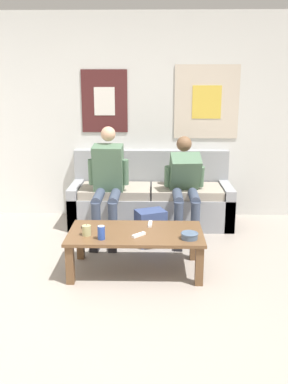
{
  "coord_description": "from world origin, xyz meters",
  "views": [
    {
      "loc": [
        0.22,
        -2.88,
        1.76
      ],
      "look_at": [
        0.13,
        1.34,
        0.64
      ],
      "focal_mm": 40.0,
      "sensor_mm": 36.0,
      "label": 1
    }
  ],
  "objects_px": {
    "backpack": "(151,228)",
    "pillar_candle": "(87,230)",
    "drink_can_blue": "(101,233)",
    "couch": "(151,200)",
    "game_controller_near_right": "(150,224)",
    "ceramic_bowl": "(190,235)",
    "cell_phone": "(86,229)",
    "coffee_table": "(136,238)",
    "person_seated_adult": "(108,179)",
    "game_controller_near_left": "(139,235)",
    "person_seated_teen": "(185,183)"
  },
  "relations": [
    {
      "from": "person_seated_adult",
      "to": "drink_can_blue",
      "type": "relative_size",
      "value": 9.92
    },
    {
      "from": "coffee_table",
      "to": "drink_can_blue",
      "type": "xyz_separation_m",
      "value": [
        -0.29,
        -0.19,
        0.12
      ]
    },
    {
      "from": "drink_can_blue",
      "to": "pillar_candle",
      "type": "bearing_deg",
      "value": 147.46
    },
    {
      "from": "couch",
      "to": "game_controller_near_left",
      "type": "xyz_separation_m",
      "value": [
        -0.1,
        -1.51,
        0.11
      ]
    },
    {
      "from": "person_seated_adult",
      "to": "drink_can_blue",
      "type": "bearing_deg",
      "value": -86.84
    },
    {
      "from": "couch",
      "to": "drink_can_blue",
      "type": "distance_m",
      "value": 1.66
    },
    {
      "from": "drink_can_blue",
      "to": "person_seated_teen",
      "type": "bearing_deg",
      "value": 56.7
    },
    {
      "from": "ceramic_bowl",
      "to": "pillar_candle",
      "type": "relative_size",
      "value": 1.46
    },
    {
      "from": "couch",
      "to": "ceramic_bowl",
      "type": "height_order",
      "value": "couch"
    },
    {
      "from": "person_seated_adult",
      "to": "game_controller_near_left",
      "type": "bearing_deg",
      "value": -70.34
    },
    {
      "from": "pillar_candle",
      "to": "game_controller_near_right",
      "type": "height_order",
      "value": "pillar_candle"
    },
    {
      "from": "person_seated_adult",
      "to": "pillar_candle",
      "type": "relative_size",
      "value": 11.63
    },
    {
      "from": "game_controller_near_right",
      "to": "cell_phone",
      "type": "xyz_separation_m",
      "value": [
        -0.6,
        -0.14,
        -0.01
      ]
    },
    {
      "from": "drink_can_blue",
      "to": "game_controller_near_left",
      "type": "height_order",
      "value": "drink_can_blue"
    },
    {
      "from": "couch",
      "to": "person_seated_teen",
      "type": "bearing_deg",
      "value": -41.92
    },
    {
      "from": "coffee_table",
      "to": "person_seated_adult",
      "type": "height_order",
      "value": "person_seated_adult"
    },
    {
      "from": "person_seated_adult",
      "to": "ceramic_bowl",
      "type": "relative_size",
      "value": 7.97
    },
    {
      "from": "drink_can_blue",
      "to": "game_controller_near_left",
      "type": "distance_m",
      "value": 0.34
    },
    {
      "from": "cell_phone",
      "to": "ceramic_bowl",
      "type": "bearing_deg",
      "value": -12.99
    },
    {
      "from": "person_seated_teen",
      "to": "game_controller_near_left",
      "type": "distance_m",
      "value": 1.28
    },
    {
      "from": "coffee_table",
      "to": "person_seated_adult",
      "type": "xyz_separation_m",
      "value": [
        -0.36,
        0.99,
        0.32
      ]
    },
    {
      "from": "person_seated_adult",
      "to": "game_controller_near_left",
      "type": "distance_m",
      "value": 1.19
    },
    {
      "from": "pillar_candle",
      "to": "cell_phone",
      "type": "bearing_deg",
      "value": 100.88
    },
    {
      "from": "drink_can_blue",
      "to": "couch",
      "type": "bearing_deg",
      "value": 75.06
    },
    {
      "from": "pillar_candle",
      "to": "person_seated_adult",
      "type": "bearing_deg",
      "value": 85.84
    },
    {
      "from": "person_seated_adult",
      "to": "backpack",
      "type": "bearing_deg",
      "value": -33.49
    },
    {
      "from": "coffee_table",
      "to": "pillar_candle",
      "type": "relative_size",
      "value": 11.75
    },
    {
      "from": "drink_can_blue",
      "to": "game_controller_near_right",
      "type": "relative_size",
      "value": 0.85
    },
    {
      "from": "couch",
      "to": "person_seated_teen",
      "type": "height_order",
      "value": "person_seated_teen"
    },
    {
      "from": "couch",
      "to": "coffee_table",
      "type": "bearing_deg",
      "value": -95.4
    },
    {
      "from": "couch",
      "to": "drink_can_blue",
      "type": "relative_size",
      "value": 15.84
    },
    {
      "from": "drink_can_blue",
      "to": "backpack",
      "type": "bearing_deg",
      "value": 63.14
    },
    {
      "from": "couch",
      "to": "backpack",
      "type": "height_order",
      "value": "couch"
    },
    {
      "from": "backpack",
      "to": "coffee_table",
      "type": "bearing_deg",
      "value": -101.86
    },
    {
      "from": "person_seated_adult",
      "to": "person_seated_teen",
      "type": "xyz_separation_m",
      "value": [
        0.88,
        0.06,
        -0.05
      ]
    },
    {
      "from": "coffee_table",
      "to": "backpack",
      "type": "height_order",
      "value": "coffee_table"
    },
    {
      "from": "drink_can_blue",
      "to": "game_controller_near_right",
      "type": "height_order",
      "value": "drink_can_blue"
    },
    {
      "from": "couch",
      "to": "pillar_candle",
      "type": "height_order",
      "value": "couch"
    },
    {
      "from": "pillar_candle",
      "to": "couch",
      "type": "bearing_deg",
      "value": 69.24
    },
    {
      "from": "ceramic_bowl",
      "to": "drink_can_blue",
      "type": "relative_size",
      "value": 1.25
    },
    {
      "from": "backpack",
      "to": "game_controller_near_right",
      "type": "xyz_separation_m",
      "value": [
        -0.01,
        -0.47,
        0.22
      ]
    },
    {
      "from": "ceramic_bowl",
      "to": "game_controller_near_left",
      "type": "height_order",
      "value": "ceramic_bowl"
    },
    {
      "from": "pillar_candle",
      "to": "game_controller_near_right",
      "type": "xyz_separation_m",
      "value": [
        0.57,
        0.29,
        -0.03
      ]
    },
    {
      "from": "coffee_table",
      "to": "game_controller_near_left",
      "type": "relative_size",
      "value": 9.78
    },
    {
      "from": "couch",
      "to": "game_controller_near_right",
      "type": "xyz_separation_m",
      "value": [
        0.0,
        -1.21,
        0.11
      ]
    },
    {
      "from": "drink_can_blue",
      "to": "game_controller_near_left",
      "type": "xyz_separation_m",
      "value": [
        0.33,
        0.08,
        -0.05
      ]
    },
    {
      "from": "backpack",
      "to": "pillar_candle",
      "type": "bearing_deg",
      "value": -127.16
    },
    {
      "from": "pillar_candle",
      "to": "drink_can_blue",
      "type": "bearing_deg",
      "value": -32.54
    },
    {
      "from": "game_controller_near_right",
      "to": "ceramic_bowl",
      "type": "bearing_deg",
      "value": -45.47
    },
    {
      "from": "couch",
      "to": "pillar_candle",
      "type": "relative_size",
      "value": 18.57
    }
  ]
}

